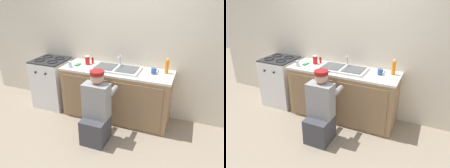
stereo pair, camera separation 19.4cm
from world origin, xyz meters
TOP-DOWN VIEW (x-y plane):
  - ground_plane at (0.00, 0.00)m, footprint 12.00×12.00m
  - back_wall at (0.00, 0.65)m, footprint 6.00×0.10m
  - counter_cabinet at (0.00, 0.29)m, footprint 1.84×0.62m
  - countertop at (0.00, 0.30)m, footprint 1.88×0.62m
  - sink_double_basin at (0.00, 0.30)m, footprint 0.80×0.44m
  - stove_range at (-1.32, 0.30)m, footprint 0.61×0.62m
  - plumber_person at (-0.04, -0.42)m, footprint 0.42×0.61m
  - soda_cup_red at (-0.57, 0.37)m, footprint 0.08×0.08m
  - spice_bottle_red at (-0.51, 0.44)m, footprint 0.04×0.04m
  - coffee_mug at (0.62, 0.33)m, footprint 0.13×0.08m
  - water_glass at (-0.78, 0.13)m, footprint 0.06×0.06m
  - soap_bottle_orange at (0.80, 0.43)m, footprint 0.06×0.06m
  - cell_phone at (-0.71, 0.27)m, footprint 0.07×0.14m

SIDE VIEW (x-z plane):
  - ground_plane at x=0.00m, z-range 0.00..0.00m
  - counter_cabinet at x=0.00m, z-range 0.00..0.87m
  - plumber_person at x=-0.04m, z-range -0.09..1.01m
  - stove_range at x=-1.32m, z-range 0.00..0.94m
  - countertop at x=0.00m, z-range 0.87..0.90m
  - cell_phone at x=-0.71m, z-range 0.90..0.92m
  - sink_double_basin at x=0.00m, z-range 0.83..1.02m
  - coffee_mug at x=0.62m, z-range 0.90..1.00m
  - water_glass at x=-0.78m, z-range 0.90..1.00m
  - spice_bottle_red at x=-0.51m, z-range 0.90..1.01m
  - soda_cup_red at x=-0.57m, z-range 0.90..1.06m
  - soap_bottle_orange at x=0.80m, z-range 0.89..1.14m
  - back_wall at x=0.00m, z-range 0.00..2.50m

